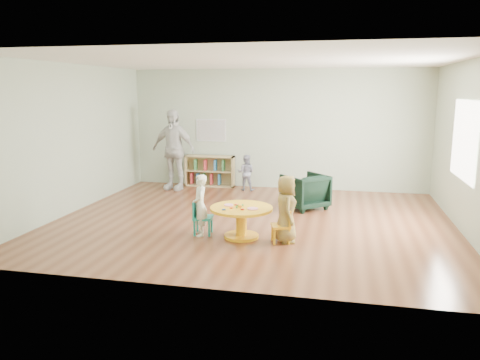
{
  "coord_description": "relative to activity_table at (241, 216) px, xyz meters",
  "views": [
    {
      "loc": [
        1.51,
        -7.98,
        2.3
      ],
      "look_at": [
        -0.16,
        -0.3,
        0.79
      ],
      "focal_mm": 35.0,
      "sensor_mm": 36.0,
      "label": 1
    }
  ],
  "objects": [
    {
      "name": "child_right",
      "position": [
        0.72,
        -0.07,
        0.18
      ],
      "size": [
        0.44,
        0.57,
        1.04
      ],
      "primitive_type": "imported",
      "rotation": [
        0.0,
        0.0,
        1.81
      ],
      "color": "gold",
      "rests_on": "ground"
    },
    {
      "name": "kid_chair_left",
      "position": [
        -0.68,
        0.03,
        -0.04
      ],
      "size": [
        0.33,
        0.33,
        0.56
      ],
      "rotation": [
        0.0,
        0.0,
        -1.47
      ],
      "color": "#18877A",
      "rests_on": "ground"
    },
    {
      "name": "activity_table",
      "position": [
        0.0,
        0.0,
        0.0
      ],
      "size": [
        0.99,
        0.99,
        0.54
      ],
      "rotation": [
        0.0,
        0.0,
        -0.12
      ],
      "color": "yellow",
      "rests_on": "ground"
    },
    {
      "name": "bookshelf",
      "position": [
        -1.62,
        3.85,
        0.02
      ],
      "size": [
        1.2,
        0.3,
        0.75
      ],
      "color": "tan",
      "rests_on": "ground"
    },
    {
      "name": "toddler",
      "position": [
        -0.65,
        3.52,
        0.08
      ],
      "size": [
        0.41,
        0.32,
        0.84
      ],
      "primitive_type": "imported",
      "rotation": [
        0.0,
        0.0,
        3.14
      ],
      "color": "#1C2247",
      "rests_on": "ground"
    },
    {
      "name": "alphabet_poster",
      "position": [
        -1.61,
        3.97,
        1.01
      ],
      "size": [
        0.74,
        0.01,
        0.54
      ],
      "color": "white",
      "rests_on": "ground"
    },
    {
      "name": "adult_caretaker",
      "position": [
        -2.34,
        3.29,
        0.6
      ],
      "size": [
        1.17,
        0.66,
        1.88
      ],
      "primitive_type": "imported",
      "rotation": [
        0.0,
        0.0,
        -0.19
      ],
      "color": "silver",
      "rests_on": "ground"
    },
    {
      "name": "armchair",
      "position": [
        0.84,
        2.09,
        0.0
      ],
      "size": [
        1.06,
        1.06,
        0.69
      ],
      "primitive_type": "imported",
      "rotation": [
        0.0,
        0.0,
        3.88
      ],
      "color": "black",
      "rests_on": "ground"
    },
    {
      "name": "kid_chair_right",
      "position": [
        0.68,
        -0.11,
        -0.06
      ],
      "size": [
        0.35,
        0.35,
        0.52
      ],
      "rotation": [
        0.0,
        0.0,
        1.87
      ],
      "color": "yellow",
      "rests_on": "ground"
    },
    {
      "name": "room",
      "position": [
        0.0,
        0.99,
        1.55
      ],
      "size": [
        7.1,
        7.0,
        2.8
      ],
      "color": "brown",
      "rests_on": "ground"
    },
    {
      "name": "child_left",
      "position": [
        -0.67,
        -0.03,
        0.15
      ],
      "size": [
        0.34,
        0.42,
        0.99
      ],
      "primitive_type": "imported",
      "rotation": [
        0.0,
        0.0,
        -1.23
      ],
      "color": "white",
      "rests_on": "ground"
    }
  ]
}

